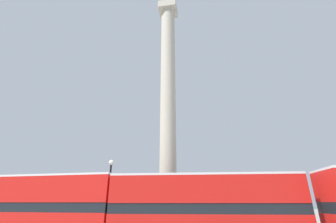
{
  "coord_description": "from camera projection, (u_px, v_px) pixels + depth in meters",
  "views": [
    {
      "loc": [
        3.44,
        -19.73,
        2.75
      ],
      "look_at": [
        0.0,
        0.0,
        10.9
      ],
      "focal_mm": 24.0,
      "sensor_mm": 36.0,
      "label": 1
    }
  ],
  "objects": [
    {
      "name": "street_lamp",
      "position": [
        108.0,
        197.0,
        16.51
      ],
      "size": [
        0.4,
        0.4,
        5.84
      ],
      "color": "black",
      "rests_on": "ground_plane"
    },
    {
      "name": "monument_column",
      "position": [
        168.0,
        153.0,
        20.1
      ],
      "size": [
        6.2,
        6.2,
        25.68
      ],
      "color": "#ADA593",
      "rests_on": "ground_plane"
    },
    {
      "name": "equestrian_statue",
      "position": [
        67.0,
        215.0,
        25.02
      ],
      "size": [
        4.7,
        4.23,
        5.7
      ],
      "rotation": [
        0.0,
        0.0,
        -0.48
      ],
      "color": "#ADA593",
      "rests_on": "ground_plane"
    },
    {
      "name": "bus_a",
      "position": [
        205.0,
        209.0,
        12.97
      ],
      "size": [
        10.98,
        3.46,
        4.33
      ],
      "rotation": [
        0.0,
        0.0,
        0.08
      ],
      "color": "red",
      "rests_on": "ground_plane"
    },
    {
      "name": "bus_c",
      "position": [
        41.0,
        208.0,
        14.63
      ],
      "size": [
        10.32,
        3.05,
        4.44
      ],
      "rotation": [
        0.0,
        0.0,
        -0.03
      ],
      "color": "red",
      "rests_on": "ground_plane"
    }
  ]
}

